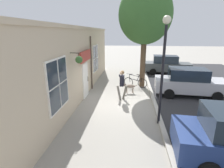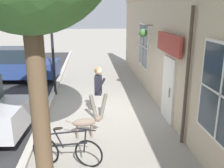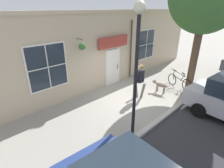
{
  "view_description": "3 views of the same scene",
  "coord_description": "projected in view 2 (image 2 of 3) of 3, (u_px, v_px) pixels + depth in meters",
  "views": [
    {
      "loc": [
        0.62,
        -9.42,
        3.88
      ],
      "look_at": [
        -0.38,
        -0.5,
        1.22
      ],
      "focal_mm": 28.0,
      "sensor_mm": 36.0,
      "label": 1
    },
    {
      "loc": [
        0.39,
        8.3,
        3.51
      ],
      "look_at": [
        -0.27,
        1.25,
        1.44
      ],
      "focal_mm": 40.0,
      "sensor_mm": 36.0,
      "label": 2
    },
    {
      "loc": [
        4.95,
        -6.23,
        4.33
      ],
      "look_at": [
        -0.02,
        -1.42,
        1.28
      ],
      "focal_mm": 28.0,
      "sensor_mm": 36.0,
      "label": 3
    }
  ],
  "objects": [
    {
      "name": "storefront_facade",
      "position": [
        169.0,
        53.0,
        8.54
      ],
      "size": [
        0.95,
        18.0,
        4.21
      ],
      "color": "#C6B293",
      "rests_on": "ground_plane"
    },
    {
      "name": "ground_plane",
      "position": [
        101.0,
        113.0,
        8.95
      ],
      "size": [
        90.0,
        90.0,
        0.0
      ],
      "primitive_type": "plane",
      "color": "gray"
    },
    {
      "name": "parked_car_nearest_curb",
      "position": [
        16.0,
        65.0,
        12.71
      ],
      "size": [
        4.43,
        2.2,
        1.75
      ],
      "color": "navy",
      "rests_on": "ground_plane"
    },
    {
      "name": "street_lamp",
      "position": [
        51.0,
        25.0,
        10.12
      ],
      "size": [
        0.32,
        0.32,
        4.5
      ],
      "color": "black",
      "rests_on": "ground_plane"
    },
    {
      "name": "leaning_bicycle",
      "position": [
        67.0,
        150.0,
        5.83
      ],
      "size": [
        1.68,
        0.54,
        1.0
      ],
      "color": "black",
      "rests_on": "ground_plane"
    },
    {
      "name": "dog_on_leash",
      "position": [
        86.0,
        123.0,
        7.15
      ],
      "size": [
        1.08,
        0.32,
        0.66
      ],
      "color": "#7F6B5B",
      "rests_on": "ground_plane"
    },
    {
      "name": "pedestrian_walking",
      "position": [
        98.0,
        88.0,
        8.24
      ],
      "size": [
        0.66,
        0.59,
        1.78
      ],
      "color": "#6B665B",
      "rests_on": "ground_plane"
    }
  ]
}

